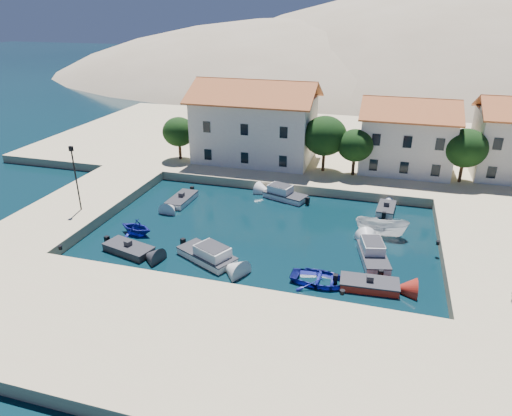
# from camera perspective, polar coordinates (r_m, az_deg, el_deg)

# --- Properties ---
(ground) EXTENTS (400.00, 400.00, 0.00)m
(ground) POSITION_cam_1_polar(r_m,az_deg,el_deg) (33.08, -3.70, -10.72)
(ground) COLOR black
(ground) RESTS_ON ground
(quay_south) EXTENTS (52.00, 12.00, 1.00)m
(quay_south) POSITION_cam_1_polar(r_m,az_deg,el_deg) (28.39, -7.95, -16.45)
(quay_south) COLOR #CFB58D
(quay_south) RESTS_ON ground
(quay_west) EXTENTS (8.00, 20.00, 1.00)m
(quay_west) POSITION_cam_1_polar(r_m,az_deg,el_deg) (49.08, -20.98, 0.43)
(quay_west) COLOR #CFB58D
(quay_west) RESTS_ON ground
(quay_north) EXTENTS (80.00, 36.00, 1.00)m
(quay_north) POSITION_cam_1_polar(r_m,az_deg,el_deg) (66.49, 9.06, 7.73)
(quay_north) COLOR #CFB58D
(quay_north) RESTS_ON ground
(hills) EXTENTS (254.00, 176.00, 99.00)m
(hills) POSITION_cam_1_polar(r_m,az_deg,el_deg) (155.35, 19.73, 6.84)
(hills) COLOR tan
(hills) RESTS_ON ground
(building_left) EXTENTS (14.70, 9.45, 9.70)m
(building_left) POSITION_cam_1_polar(r_m,az_deg,el_deg) (57.16, -0.09, 11.00)
(building_left) COLOR silver
(building_left) RESTS_ON quay_north
(building_mid) EXTENTS (10.50, 8.40, 8.30)m
(building_mid) POSITION_cam_1_polar(r_m,az_deg,el_deg) (56.20, 18.35, 8.81)
(building_mid) COLOR silver
(building_mid) RESTS_ON quay_north
(trees) EXTENTS (37.30, 5.30, 6.45)m
(trees) POSITION_cam_1_polar(r_m,az_deg,el_deg) (53.05, 10.21, 8.36)
(trees) COLOR #382314
(trees) RESTS_ON quay_north
(lamppost) EXTENTS (0.35, 0.25, 6.22)m
(lamppost) POSITION_cam_1_polar(r_m,az_deg,el_deg) (45.27, -21.69, 4.18)
(lamppost) COLOR black
(lamppost) RESTS_ON quay_west
(bollards) EXTENTS (29.36, 9.56, 0.30)m
(bollards) POSITION_cam_1_polar(r_m,az_deg,el_deg) (34.91, 2.75, -6.42)
(bollards) COLOR black
(bollards) RESTS_ON ground
(motorboat_grey_sw) EXTENTS (4.62, 2.90, 1.25)m
(motorboat_grey_sw) POSITION_cam_1_polar(r_m,az_deg,el_deg) (39.48, -15.62, -4.94)
(motorboat_grey_sw) COLOR #2F2E33
(motorboat_grey_sw) RESTS_ON ground
(cabin_cruiser_south) EXTENTS (5.54, 4.22, 1.60)m
(cabin_cruiser_south) POSITION_cam_1_polar(r_m,az_deg,el_deg) (37.14, -6.18, -5.74)
(cabin_cruiser_south) COLOR white
(cabin_cruiser_south) RESTS_ON ground
(rowboat_south) EXTENTS (4.78, 3.47, 0.97)m
(rowboat_south) POSITION_cam_1_polar(r_m,az_deg,el_deg) (34.55, 8.24, -9.27)
(rowboat_south) COLOR navy
(rowboat_south) RESTS_ON ground
(motorboat_red_se) EXTENTS (4.31, 2.13, 1.25)m
(motorboat_red_se) POSITION_cam_1_polar(r_m,az_deg,el_deg) (34.50, 13.98, -9.28)
(motorboat_red_se) COLOR maroon
(motorboat_red_se) RESTS_ON ground
(cabin_cruiser_east) EXTENTS (2.99, 5.08, 1.60)m
(cabin_cruiser_east) POSITION_cam_1_polar(r_m,az_deg,el_deg) (37.95, 14.47, -5.73)
(cabin_cruiser_east) COLOR white
(cabin_cruiser_east) RESTS_ON ground
(boat_east) EXTENTS (4.68, 1.94, 1.78)m
(boat_east) POSITION_cam_1_polar(r_m,az_deg,el_deg) (42.35, 15.30, -3.29)
(boat_east) COLOR white
(boat_east) RESTS_ON ground
(motorboat_white_ne) EXTENTS (1.93, 3.61, 1.25)m
(motorboat_white_ne) POSITION_cam_1_polar(r_m,az_deg,el_deg) (47.13, 15.95, -0.10)
(motorboat_white_ne) COLOR white
(motorboat_white_ne) RESTS_ON ground
(rowboat_west) EXTENTS (3.60, 3.25, 1.67)m
(rowboat_west) POSITION_cam_1_polar(r_m,az_deg,el_deg) (42.48, -14.67, -3.13)
(rowboat_west) COLOR navy
(rowboat_west) RESTS_ON ground
(motorboat_white_west) EXTENTS (2.04, 4.34, 1.25)m
(motorboat_white_west) POSITION_cam_1_polar(r_m,az_deg,el_deg) (48.15, -9.25, 1.06)
(motorboat_white_west) COLOR white
(motorboat_white_west) RESTS_ON ground
(cabin_cruiser_north) EXTENTS (4.95, 3.29, 1.60)m
(cabin_cruiser_north) POSITION_cam_1_polar(r_m,az_deg,el_deg) (48.34, 3.68, 1.67)
(cabin_cruiser_north) COLOR white
(cabin_cruiser_north) RESTS_ON ground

